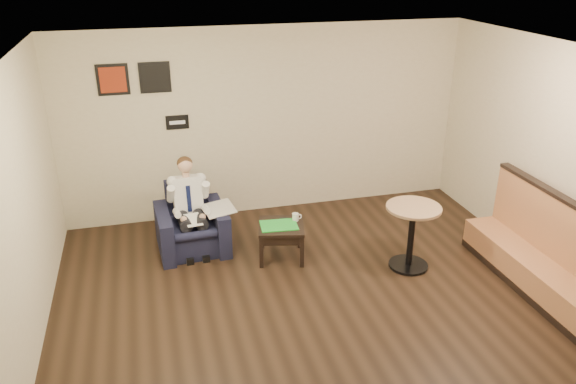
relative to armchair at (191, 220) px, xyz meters
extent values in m
plane|color=black|center=(1.28, -1.98, -0.44)|extent=(6.00, 6.00, 0.00)
cube|color=beige|center=(1.28, 1.02, 0.96)|extent=(6.00, 0.02, 2.80)
cube|color=beige|center=(-1.72, -1.98, 0.96)|extent=(0.02, 6.00, 2.80)
cube|color=white|center=(1.28, -1.98, 2.36)|extent=(6.00, 6.00, 0.02)
cube|color=black|center=(-0.02, 1.00, 1.06)|extent=(0.32, 0.02, 0.20)
cube|color=#982B12|center=(-0.82, 1.00, 1.71)|extent=(0.42, 0.03, 0.42)
cube|color=black|center=(-0.27, 1.00, 1.71)|extent=(0.42, 0.03, 0.42)
cube|color=black|center=(0.00, 0.00, 0.00)|extent=(0.95, 0.95, 0.87)
cube|color=white|center=(0.01, -0.21, 0.10)|extent=(0.23, 0.31, 0.01)
cube|color=silver|center=(0.37, -0.07, 0.16)|extent=(0.43, 0.51, 0.01)
cube|color=black|center=(1.11, -0.52, -0.20)|extent=(0.69, 0.69, 0.47)
cube|color=green|center=(1.07, -0.54, 0.04)|extent=(0.50, 0.38, 0.01)
cylinder|color=white|center=(1.32, -0.44, 0.09)|extent=(0.10, 0.10, 0.10)
cube|color=black|center=(1.20, -0.37, 0.04)|extent=(0.16, 0.13, 0.01)
cube|color=#AC6E42|center=(3.87, -1.95, 0.13)|extent=(0.53, 2.23, 1.14)
cylinder|color=#A27C58|center=(2.63, -1.17, -0.01)|extent=(0.76, 0.76, 0.85)
camera|label=1|loc=(-0.46, -6.81, 3.33)|focal=35.00mm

